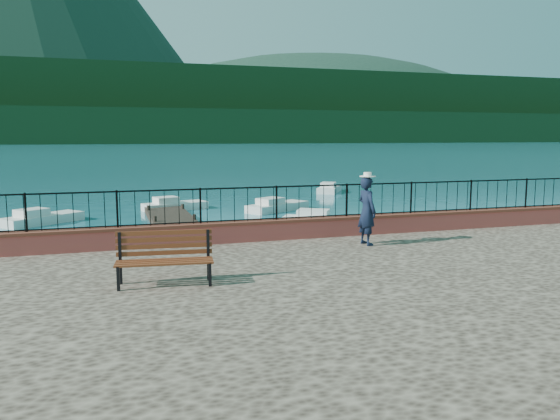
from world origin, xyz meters
TOP-DOWN VIEW (x-y plane):
  - ground at (0.00, 0.00)m, footprint 2000.00×2000.00m
  - parapet at (0.00, 3.70)m, footprint 28.00×0.46m
  - railing at (0.00, 3.70)m, footprint 27.00×0.05m
  - dock at (-2.00, 12.00)m, footprint 2.00×16.00m
  - far_forest at (0.00, 300.00)m, footprint 900.00×60.00m
  - foothills at (0.00, 360.00)m, footprint 900.00×120.00m
  - companion_hill at (220.00, 560.00)m, footprint 448.00×384.00m
  - park_bench at (-3.89, -0.25)m, footprint 1.99×0.85m
  - person at (1.83, 2.22)m, footprint 0.53×0.74m
  - hat at (1.83, 2.22)m, footprint 0.44×0.44m
  - boat_0 at (-3.73, 8.33)m, footprint 4.38×2.18m
  - boat_1 at (4.69, 11.98)m, footprint 4.11×3.22m
  - boat_2 at (4.17, 17.81)m, footprint 4.08×3.17m
  - boat_3 at (-7.91, 16.91)m, footprint 3.74×3.40m
  - boat_4 at (-1.27, 19.92)m, footprint 3.78×2.27m
  - boat_5 at (10.91, 26.31)m, footprint 2.98×3.66m

SIDE VIEW (x-z plane):
  - ground at x=0.00m, z-range 0.00..0.00m
  - companion_hill at x=220.00m, z-range -90.00..90.00m
  - dock at x=-2.00m, z-range 0.00..0.30m
  - boat_0 at x=-3.73m, z-range 0.00..0.80m
  - boat_1 at x=4.69m, z-range 0.00..0.80m
  - boat_2 at x=4.17m, z-range 0.00..0.80m
  - boat_3 at x=-7.91m, z-range 0.00..0.80m
  - boat_4 at x=-1.27m, z-range 0.00..0.80m
  - boat_5 at x=10.91m, z-range 0.00..0.80m
  - parapet at x=0.00m, z-range 1.20..1.78m
  - park_bench at x=-3.89m, z-range 0.98..2.05m
  - person at x=1.83m, z-range 1.20..3.08m
  - railing at x=0.00m, z-range 1.78..2.73m
  - hat at x=1.83m, z-range 3.08..3.20m
  - far_forest at x=0.00m, z-range 0.00..18.00m
  - foothills at x=0.00m, z-range 0.00..44.00m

